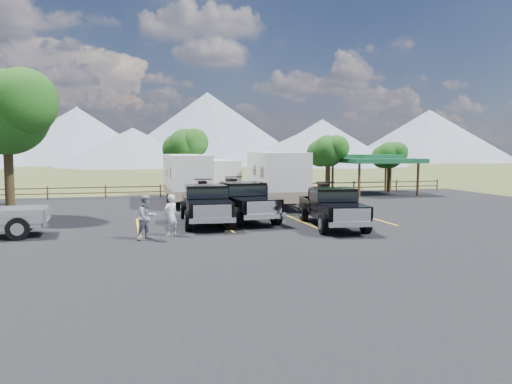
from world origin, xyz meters
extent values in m
plane|color=#3E4C20|center=(0.00, 0.00, 0.00)|extent=(320.00, 320.00, 0.00)
cube|color=black|center=(0.00, 3.00, 0.02)|extent=(44.00, 34.00, 0.04)
cube|color=gold|center=(-6.00, 4.00, 0.04)|extent=(0.12, 5.50, 0.01)
cube|color=gold|center=(-2.00, 4.00, 0.04)|extent=(0.12, 5.50, 0.01)
cube|color=gold|center=(2.00, 4.00, 0.04)|extent=(0.12, 5.50, 0.01)
cube|color=gold|center=(6.00, 4.00, 0.04)|extent=(0.12, 5.50, 0.01)
cylinder|color=#2F2212|center=(-12.50, 9.00, 2.24)|extent=(0.48, 0.48, 4.48)
sphere|color=#1A4B12|center=(-12.50, 9.00, 5.60)|extent=(4.48, 4.48, 4.48)
sphere|color=#1A4B12|center=(-11.54, 8.20, 6.08)|extent=(3.52, 3.52, 3.52)
cylinder|color=#2F2212|center=(9.00, 17.00, 1.40)|extent=(0.39, 0.39, 2.80)
sphere|color=#1A4B12|center=(9.00, 17.00, 3.50)|extent=(2.52, 2.52, 2.52)
sphere|color=#1A4B12|center=(9.54, 16.55, 3.77)|extent=(1.98, 1.98, 1.98)
sphere|color=#1A4B12|center=(8.50, 17.40, 3.32)|extent=(2.16, 2.16, 2.16)
cylinder|color=#2F2212|center=(15.00, 18.00, 1.26)|extent=(0.38, 0.38, 2.52)
sphere|color=#1A4B12|center=(15.00, 18.00, 3.15)|extent=(2.24, 2.24, 2.24)
sphere|color=#1A4B12|center=(15.48, 17.60, 3.39)|extent=(1.76, 1.76, 1.76)
sphere|color=#1A4B12|center=(14.55, 18.35, 2.99)|extent=(1.92, 1.92, 1.92)
cylinder|color=#2F2212|center=(-2.00, 19.00, 1.54)|extent=(0.41, 0.41, 3.08)
sphere|color=#1A4B12|center=(-2.00, 19.00, 3.85)|extent=(2.80, 2.80, 2.80)
sphere|color=#1A4B12|center=(-1.40, 18.50, 4.15)|extent=(2.20, 2.20, 2.20)
sphere|color=#1A4B12|center=(-2.56, 19.44, 3.65)|extent=(2.40, 2.40, 2.40)
cylinder|color=brown|center=(-12.00, 18.50, 0.50)|extent=(0.12, 0.12, 1.00)
cylinder|color=brown|center=(-8.00, 18.50, 0.50)|extent=(0.12, 0.12, 1.00)
cylinder|color=brown|center=(-4.00, 18.50, 0.50)|extent=(0.12, 0.12, 1.00)
cylinder|color=brown|center=(0.00, 18.50, 0.50)|extent=(0.12, 0.12, 1.00)
cylinder|color=brown|center=(4.00, 18.50, 0.50)|extent=(0.12, 0.12, 1.00)
cylinder|color=brown|center=(8.00, 18.50, 0.50)|extent=(0.12, 0.12, 1.00)
cylinder|color=brown|center=(12.00, 18.50, 0.50)|extent=(0.12, 0.12, 1.00)
cylinder|color=brown|center=(16.00, 18.50, 0.50)|extent=(0.12, 0.12, 1.00)
cylinder|color=brown|center=(20.00, 18.50, 0.50)|extent=(0.12, 0.12, 1.00)
cube|color=brown|center=(2.00, 18.50, 0.45)|extent=(36.00, 0.06, 0.08)
cube|color=brown|center=(2.00, 18.50, 0.85)|extent=(36.00, 0.06, 0.08)
cylinder|color=brown|center=(10.50, 14.50, 1.30)|extent=(0.20, 0.20, 2.60)
cylinder|color=brown|center=(10.50, 19.50, 1.30)|extent=(0.20, 0.20, 2.60)
cylinder|color=brown|center=(15.50, 14.50, 1.30)|extent=(0.20, 0.20, 2.60)
cylinder|color=brown|center=(15.50, 19.50, 1.30)|extent=(0.20, 0.20, 2.60)
cube|color=#195934|center=(13.00, 17.00, 2.75)|extent=(6.20, 6.20, 0.35)
cube|color=#195934|center=(13.00, 17.00, 3.05)|extent=(3.50, 3.50, 0.35)
cone|color=gray|center=(-18.00, 112.00, 7.00)|extent=(44.00, 44.00, 14.00)
cone|color=gray|center=(14.00, 108.00, 9.00)|extent=(52.00, 52.00, 18.00)
cone|color=gray|center=(48.00, 114.00, 6.00)|extent=(40.00, 40.00, 12.00)
cone|color=gray|center=(80.00, 110.00, 7.50)|extent=(50.00, 50.00, 15.00)
cone|color=gray|center=(-5.00, 87.00, 4.00)|extent=(32.00, 32.00, 8.00)
cone|color=gray|center=(35.00, 84.00, 4.50)|extent=(40.00, 40.00, 9.00)
cube|color=black|center=(-2.76, 4.27, 0.69)|extent=(2.26, 5.98, 0.37)
cube|color=black|center=(-2.88, 2.29, 1.07)|extent=(2.09, 1.98, 0.52)
cube|color=black|center=(-2.77, 4.15, 1.43)|extent=(2.03, 1.73, 1.03)
cube|color=black|center=(-2.77, 4.15, 1.59)|extent=(2.08, 1.79, 0.46)
cube|color=black|center=(-2.64, 6.12, 0.97)|extent=(2.13, 2.59, 0.57)
cube|color=white|center=(-2.95, 1.24, 1.02)|extent=(1.65, 0.18, 0.57)
cube|color=white|center=(-2.95, 1.18, 0.63)|extent=(2.03, 0.31, 0.23)
cube|color=white|center=(-2.57, 7.36, 0.63)|extent=(2.03, 0.29, 0.23)
cylinder|color=black|center=(-3.85, 2.29, 0.50)|extent=(0.37, 0.95, 0.93)
cylinder|color=black|center=(-1.92, 2.17, 0.50)|extent=(0.37, 0.95, 0.93)
cylinder|color=black|center=(-3.60, 6.37, 0.50)|extent=(0.37, 0.95, 0.93)
cylinder|color=black|center=(-1.66, 6.25, 0.50)|extent=(0.37, 0.95, 0.93)
cube|color=maroon|center=(-2.64, 6.12, 1.67)|extent=(0.80, 1.38, 0.36)
cube|color=black|center=(-2.64, 6.12, 1.93)|extent=(0.46, 0.80, 0.19)
cube|color=maroon|center=(-2.68, 5.56, 1.77)|extent=(0.85, 0.41, 0.23)
cylinder|color=black|center=(-2.67, 5.66, 2.13)|extent=(0.93, 0.12, 0.06)
cylinder|color=black|center=(-3.14, 5.58, 1.46)|extent=(0.30, 0.59, 0.58)
cylinder|color=black|center=(-2.21, 5.53, 1.46)|extent=(0.30, 0.59, 0.58)
cylinder|color=black|center=(-3.07, 6.72, 1.46)|extent=(0.30, 0.59, 0.58)
cylinder|color=black|center=(-2.14, 6.66, 1.46)|extent=(0.30, 0.59, 0.58)
cube|color=black|center=(-0.78, 4.90, 0.71)|extent=(2.53, 6.20, 0.38)
cube|color=black|center=(-0.58, 2.88, 1.10)|extent=(2.21, 2.10, 0.53)
cube|color=black|center=(-0.76, 4.77, 1.47)|extent=(2.14, 1.84, 1.06)
cube|color=black|center=(-0.76, 4.77, 1.63)|extent=(2.19, 1.91, 0.48)
cube|color=black|center=(-0.96, 6.79, 1.00)|extent=(2.27, 2.73, 0.58)
cube|color=white|center=(-0.47, 1.80, 1.05)|extent=(1.69, 0.25, 0.58)
cube|color=white|center=(-0.46, 1.74, 0.64)|extent=(2.08, 0.39, 0.23)
cube|color=white|center=(-1.09, 8.06, 0.64)|extent=(2.08, 0.37, 0.23)
cylinder|color=black|center=(-1.56, 2.71, 0.52)|extent=(0.41, 0.98, 0.95)
cylinder|color=black|center=(0.42, 2.91, 0.52)|extent=(0.41, 0.98, 0.95)
cylinder|color=black|center=(-1.97, 6.89, 0.52)|extent=(0.41, 0.98, 0.95)
cylinder|color=black|center=(0.01, 7.08, 0.52)|extent=(0.41, 0.98, 0.95)
cube|color=maroon|center=(-0.96, 6.79, 1.71)|extent=(0.87, 1.44, 0.37)
cube|color=black|center=(-0.96, 6.79, 1.98)|extent=(0.50, 0.83, 0.19)
cube|color=maroon|center=(-0.91, 6.22, 1.82)|extent=(0.88, 0.45, 0.23)
cylinder|color=black|center=(-0.92, 6.32, 2.19)|extent=(0.95, 0.16, 0.06)
cylinder|color=black|center=(-1.38, 6.17, 1.50)|extent=(0.33, 0.62, 0.59)
cylinder|color=black|center=(-0.43, 6.26, 1.50)|extent=(0.33, 0.62, 0.59)
cylinder|color=black|center=(-1.50, 7.33, 1.50)|extent=(0.33, 0.62, 0.59)
cylinder|color=black|center=(-0.55, 7.42, 1.50)|extent=(0.33, 0.62, 0.59)
cube|color=black|center=(2.83, 1.74, 0.67)|extent=(2.57, 5.87, 0.36)
cube|color=black|center=(2.57, -0.15, 1.04)|extent=(2.13, 2.03, 0.50)
cube|color=black|center=(2.81, 1.62, 1.38)|extent=(2.06, 1.79, 1.00)
cube|color=black|center=(2.81, 1.62, 1.53)|extent=(2.11, 1.85, 0.45)
cube|color=black|center=(3.07, 3.52, 0.94)|extent=(2.21, 2.62, 0.55)
cube|color=white|center=(2.44, -1.16, 0.99)|extent=(1.59, 0.29, 0.55)
cube|color=white|center=(2.43, -1.22, 0.61)|extent=(1.96, 0.44, 0.22)
cube|color=white|center=(3.23, 4.70, 0.61)|extent=(1.95, 0.42, 0.22)
cylinder|color=black|center=(1.64, -0.09, 0.49)|extent=(0.42, 0.93, 0.90)
cylinder|color=black|center=(3.49, -0.34, 0.49)|extent=(0.42, 0.93, 0.90)
cylinder|color=black|center=(2.16, 3.82, 0.49)|extent=(0.42, 0.93, 0.90)
cylinder|color=black|center=(4.02, 3.57, 0.49)|extent=(0.42, 0.93, 0.90)
cube|color=maroon|center=(3.07, 3.52, 1.61)|extent=(0.86, 1.38, 0.35)
cube|color=black|center=(3.07, 3.52, 1.86)|extent=(0.49, 0.79, 0.18)
cube|color=maroon|center=(2.99, 2.97, 1.71)|extent=(0.84, 0.45, 0.22)
cylinder|color=black|center=(3.01, 3.07, 2.06)|extent=(0.90, 0.18, 0.06)
cylinder|color=black|center=(2.55, 3.03, 1.41)|extent=(0.33, 0.59, 0.56)
cylinder|color=black|center=(3.44, 2.91, 1.41)|extent=(0.33, 0.59, 0.56)
cylinder|color=black|center=(2.70, 4.12, 1.41)|extent=(0.33, 0.59, 0.56)
cylinder|color=black|center=(3.58, 4.00, 1.41)|extent=(0.33, 0.59, 0.56)
cube|color=silver|center=(-2.67, 13.10, 1.95)|extent=(2.42, 7.53, 2.71)
cube|color=gray|center=(-2.67, 13.10, 0.89)|extent=(2.44, 7.56, 0.60)
cube|color=black|center=(-3.88, 11.22, 2.22)|extent=(0.02, 0.90, 0.60)
cube|color=black|center=(-1.45, 11.22, 2.22)|extent=(0.02, 0.90, 0.60)
cylinder|color=black|center=(-3.80, 13.40, 0.39)|extent=(0.25, 0.70, 0.70)
cylinder|color=black|center=(-1.54, 13.40, 0.39)|extent=(0.25, 0.70, 0.70)
cube|color=black|center=(-2.66, 8.44, 0.54)|extent=(0.12, 1.81, 0.10)
cube|color=silver|center=(-0.60, 14.57, 1.73)|extent=(2.54, 6.77, 2.40)
cube|color=gray|center=(-0.60, 14.57, 0.79)|extent=(2.56, 6.81, 0.53)
cube|color=black|center=(-1.57, 12.84, 1.97)|extent=(0.07, 0.80, 0.53)
cube|color=black|center=(0.58, 12.98, 1.97)|extent=(0.07, 0.80, 0.53)
cylinder|color=black|center=(-1.61, 14.78, 0.35)|extent=(0.26, 0.63, 0.62)
cylinder|color=black|center=(0.38, 14.90, 0.35)|extent=(0.26, 0.63, 0.62)
cube|color=black|center=(-0.34, 10.45, 0.48)|extent=(0.20, 1.60, 0.09)
cube|color=silver|center=(2.75, 10.56, 2.05)|extent=(3.24, 8.13, 2.86)
cube|color=gray|center=(2.75, 10.56, 0.94)|extent=(3.27, 8.17, 0.63)
cube|color=black|center=(1.29, 8.70, 2.34)|extent=(0.11, 0.95, 0.63)
cube|color=black|center=(3.85, 8.47, 2.34)|extent=(0.11, 0.95, 0.63)
cylinder|color=black|center=(1.59, 10.98, 0.41)|extent=(0.33, 0.76, 0.74)
cylinder|color=black|center=(3.97, 10.77, 0.41)|extent=(0.33, 0.76, 0.74)
cube|color=black|center=(2.31, 5.66, 0.57)|extent=(0.30, 1.91, 0.11)
cube|color=#A3A6AC|center=(-11.00, 2.69, 0.96)|extent=(2.54, 2.08, 0.56)
cube|color=white|center=(-9.78, 2.75, 0.62)|extent=(0.27, 2.00, 0.22)
cylinder|color=black|center=(-10.86, 3.65, 0.50)|extent=(0.93, 0.35, 0.92)
cylinder|color=black|center=(-10.76, 1.74, 0.50)|extent=(0.93, 0.35, 0.92)
imported|color=silver|center=(-4.72, 1.24, 0.91)|extent=(0.76, 0.69, 1.75)
imported|color=gray|center=(-5.73, 0.53, 0.95)|extent=(1.11, 1.06, 1.82)
camera|label=1|loc=(-6.50, -19.80, 3.71)|focal=35.00mm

